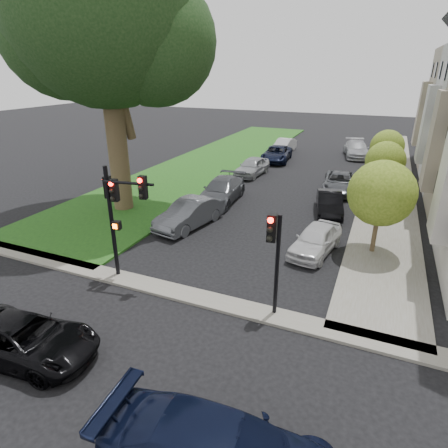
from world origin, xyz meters
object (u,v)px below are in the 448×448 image
at_px(small_tree_b, 385,161).
at_px(small_tree_a, 381,194).
at_px(car_cross_near, 25,339).
at_px(car_parked_5, 190,214).
at_px(car_parked_0, 316,239).
at_px(eucalyptus, 101,9).
at_px(car_parked_6, 222,190).
at_px(car_parked_1, 329,203).
at_px(traffic_signal_secondary, 274,247).
at_px(small_tree_c, 387,146).
at_px(car_parked_4, 357,149).
at_px(traffic_signal_main, 118,204).
at_px(car_parked_8, 277,154).
at_px(car_parked_9, 284,146).
at_px(car_parked_7, 252,167).
at_px(car_parked_2, 340,182).

bearing_deg(small_tree_b, small_tree_a, -90.00).
xyz_separation_m(car_cross_near, car_parked_5, (-0.22, 11.21, 0.13)).
bearing_deg(car_cross_near, car_parked_0, -38.89).
height_order(eucalyptus, small_tree_a, eucalyptus).
bearing_deg(car_parked_6, car_parked_1, -0.04).
bearing_deg(car_parked_5, traffic_signal_secondary, -32.05).
bearing_deg(car_parked_1, car_cross_near, -123.83).
height_order(small_tree_c, car_parked_4, small_tree_c).
height_order(small_tree_a, traffic_signal_main, traffic_signal_main).
distance_m(car_parked_6, car_parked_8, 12.95).
xyz_separation_m(traffic_signal_secondary, car_cross_near, (-6.38, -5.08, -2.10)).
relative_size(car_parked_4, car_parked_9, 1.27).
xyz_separation_m(car_parked_0, car_parked_7, (-7.55, 12.30, 0.05)).
bearing_deg(car_parked_7, car_parked_6, -82.63).
bearing_deg(car_parked_6, car_parked_9, 87.00).
height_order(eucalyptus, traffic_signal_secondary, eucalyptus).
relative_size(traffic_signal_secondary, car_parked_6, 0.74).
relative_size(car_cross_near, car_parked_2, 0.94).
bearing_deg(small_tree_b, car_cross_near, -114.43).
bearing_deg(car_parked_9, traffic_signal_secondary, -70.51).
xyz_separation_m(traffic_signal_main, car_parked_2, (6.82, 16.14, -2.68)).
relative_size(traffic_signal_main, car_parked_2, 0.99).
distance_m(small_tree_a, car_cross_near, 15.32).
xyz_separation_m(car_parked_2, car_parked_9, (-7.31, 12.01, 0.01)).
height_order(small_tree_a, small_tree_b, small_tree_a).
height_order(eucalyptus, car_parked_8, eucalyptus).
height_order(car_parked_0, car_parked_6, car_parked_6).
height_order(car_parked_6, car_parked_9, car_parked_6).
bearing_deg(car_parked_9, car_parked_1, -60.98).
xyz_separation_m(small_tree_b, small_tree_c, (0.00, 5.50, -0.01)).
xyz_separation_m(traffic_signal_secondary, car_parked_4, (0.39, 28.80, -1.96)).
xyz_separation_m(car_parked_1, car_parked_7, (-7.34, 6.65, 0.06)).
bearing_deg(car_parked_7, car_parked_8, 90.11).
bearing_deg(small_tree_a, car_parked_0, -158.08).
xyz_separation_m(car_cross_near, car_parked_9, (-0.58, 33.28, 0.05)).
xyz_separation_m(eucalyptus, traffic_signal_secondary, (11.91, -7.01, -8.49)).
bearing_deg(car_parked_7, car_parked_2, -8.70).
xyz_separation_m(car_cross_near, car_parked_0, (6.94, 10.73, 0.05)).
xyz_separation_m(car_cross_near, car_parked_2, (6.72, 21.27, 0.04)).
bearing_deg(car_parked_8, traffic_signal_secondary, -80.17).
distance_m(car_cross_near, car_parked_5, 11.21).
distance_m(car_cross_near, car_parked_6, 15.90).
relative_size(traffic_signal_secondary, car_parked_4, 0.73).
bearing_deg(car_parked_6, car_parked_2, 33.48).
bearing_deg(traffic_signal_main, small_tree_a, 34.64).
distance_m(small_tree_b, car_parked_7, 10.50).
bearing_deg(small_tree_b, car_parked_4, 101.96).
bearing_deg(eucalyptus, car_parked_1, 19.29).
relative_size(car_parked_1, car_parked_5, 0.88).
bearing_deg(car_parked_2, small_tree_c, 57.29).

